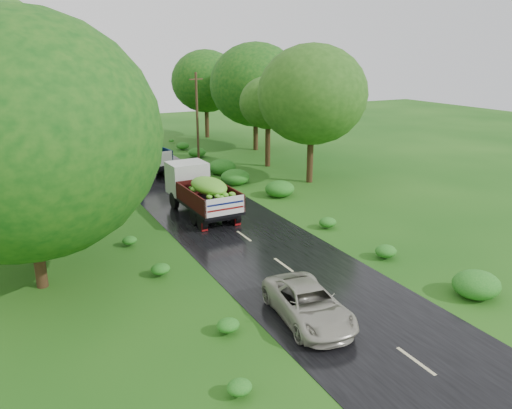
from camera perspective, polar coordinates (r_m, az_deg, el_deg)
ground at (r=19.25m, az=9.31°, el=-11.22°), size 120.00×120.00×0.00m
road at (r=23.01m, az=1.91°, el=-6.02°), size 6.50×80.00×0.02m
road_lines at (r=23.82m, az=0.74°, el=-5.15°), size 0.12×69.60×0.00m
truck_near at (r=28.67m, az=-6.47°, el=1.81°), size 2.37×6.40×2.67m
truck_far at (r=40.03m, az=-13.46°, el=6.11°), size 3.32×7.25×2.94m
car at (r=17.81m, az=6.01°, el=-11.24°), size 2.57×4.63×1.23m
utility_pole at (r=42.04m, az=-6.73°, el=9.92°), size 1.28×0.38×7.37m
trees_right at (r=44.41m, az=-0.24°, el=13.10°), size 6.07×25.00×7.93m
shrubs at (r=30.60m, az=-6.31°, el=0.55°), size 11.90×44.00×0.70m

